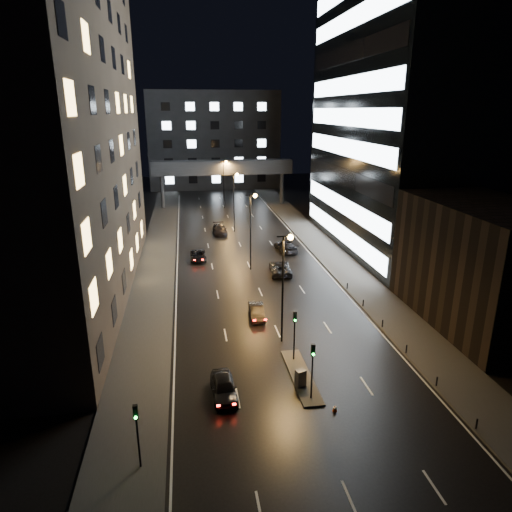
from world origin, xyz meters
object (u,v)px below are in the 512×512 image
at_px(car_toward_b, 286,246).
at_px(utility_cabinet, 300,378).
at_px(car_away_a, 224,387).
at_px(car_toward_a, 280,268).
at_px(car_away_c, 198,256).
at_px(car_away_b, 257,312).
at_px(car_away_d, 220,229).

bearing_deg(car_toward_b, utility_cabinet, 71.89).
distance_m(car_away_a, car_toward_a, 27.12).
xyz_separation_m(car_away_c, car_toward_b, (13.14, 2.18, 0.15)).
xyz_separation_m(car_toward_b, utility_cabinet, (-6.47, -34.61, 0.02)).
xyz_separation_m(car_away_c, car_toward_a, (10.34, -7.28, 0.12)).
bearing_deg(utility_cabinet, car_away_a, 162.69).
bearing_deg(car_away_a, car_toward_a, 66.85).
xyz_separation_m(car_away_b, car_away_c, (-5.27, 19.75, -0.02)).
xyz_separation_m(car_away_b, car_away_d, (-1.11, 33.52, 0.11)).
xyz_separation_m(car_toward_a, utility_cabinet, (-3.67, -25.15, 0.05)).
height_order(car_away_d, car_toward_a, car_away_d).
height_order(car_away_c, car_away_d, car_away_d).
xyz_separation_m(car_away_b, utility_cabinet, (1.40, -12.68, 0.15)).
relative_size(car_away_b, car_away_d, 0.75).
bearing_deg(car_toward_b, car_away_c, 1.88).
bearing_deg(car_toward_a, car_toward_b, -101.07).
bearing_deg(car_away_c, car_away_a, -88.78).
distance_m(car_away_c, car_away_d, 14.38).
height_order(car_away_a, utility_cabinet, car_away_a).
bearing_deg(car_away_b, car_toward_a, 71.52).
distance_m(car_away_a, car_toward_b, 36.96).
height_order(car_away_a, car_toward_b, car_toward_b).
xyz_separation_m(car_away_a, car_away_c, (-0.78, 32.66, -0.10)).
bearing_deg(car_away_c, utility_cabinet, -78.53).
relative_size(car_away_a, car_toward_b, 0.80).
relative_size(car_away_c, car_toward_a, 0.85).
xyz_separation_m(car_away_b, car_toward_b, (7.87, 21.93, 0.13)).
bearing_deg(car_away_a, utility_cabinet, -0.33).
distance_m(car_toward_a, utility_cabinet, 25.42).
bearing_deg(car_toward_a, car_away_a, 74.76).
bearing_deg(car_away_b, utility_cabinet, -80.05).
distance_m(car_away_c, car_toward_a, 12.65).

